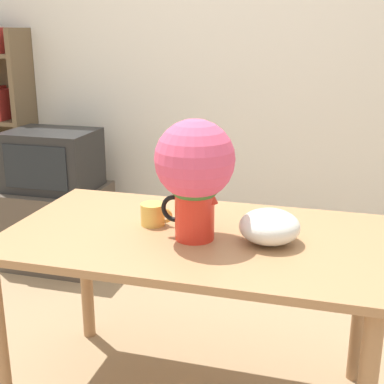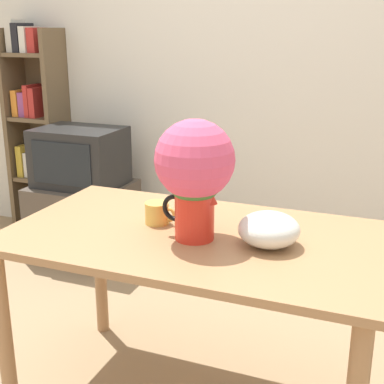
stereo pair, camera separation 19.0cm
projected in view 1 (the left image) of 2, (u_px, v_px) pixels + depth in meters
The scene contains 8 objects.
wall_back at pixel (229, 61), 3.39m from camera, with size 8.00×0.05×2.60m.
table at pixel (193, 258), 2.05m from camera, with size 1.41×0.82×0.76m.
flower_vase at pixel (195, 169), 1.89m from camera, with size 0.29×0.29×0.44m.
coffee_mug at pixel (154, 214), 2.09m from camera, with size 0.13×0.09×0.09m.
white_bowl at pixel (270, 227), 1.91m from camera, with size 0.22×0.22×0.12m.
tv_stand at pixel (58, 225), 3.53m from camera, with size 0.60×0.54×0.51m.
tv_set at pixel (53, 160), 3.40m from camera, with size 0.54×0.42×0.38m.
bookshelf at pixel (3, 126), 3.80m from camera, with size 0.41×0.27×1.56m.
Camera 1 is at (0.72, -1.62, 1.50)m, focal length 50.00 mm.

